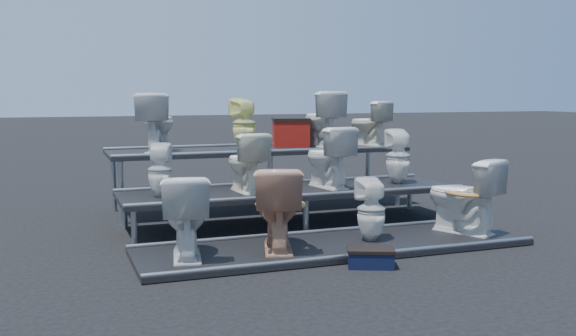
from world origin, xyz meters
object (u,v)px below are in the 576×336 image
object	(u,v)px
toilet_9	(244,124)
toilet_11	(369,123)
toilet_5	(246,162)
step_stool	(371,259)
toilet_1	(277,208)
toilet_10	(322,119)
red_crate	(291,134)
toilet_3	(463,195)
toilet_7	(398,156)
toilet_6	(328,157)
toilet_8	(157,123)
toilet_0	(185,216)
toilet_2	(371,210)
toilet_4	(160,170)

from	to	relation	value
toilet_9	toilet_11	distance (m)	1.97
toilet_5	step_stool	distance (m)	2.27
toilet_1	toilet_9	distance (m)	2.73
toilet_10	red_crate	size ratio (longest dim) A/B	1.57
toilet_3	toilet_11	distance (m)	2.70
toilet_7	toilet_10	distance (m)	1.47
toilet_10	toilet_7	bearing A→B (deg)	111.15
toilet_1	toilet_10	world-z (taller)	toilet_10
toilet_11	toilet_6	bearing A→B (deg)	26.05
toilet_8	red_crate	world-z (taller)	toilet_8
toilet_7	toilet_9	world-z (taller)	toilet_9
toilet_0	toilet_6	world-z (taller)	toilet_6
red_crate	step_stool	size ratio (longest dim) A/B	1.21
toilet_7	red_crate	distance (m)	1.77
toilet_0	red_crate	world-z (taller)	red_crate
toilet_2	toilet_6	xyz separation A→B (m)	(0.06, 1.30, 0.45)
toilet_4	toilet_11	size ratio (longest dim) A/B	0.92
red_crate	toilet_2	bearing A→B (deg)	-77.88
toilet_8	toilet_11	bearing A→B (deg)	-160.13
toilet_1	toilet_9	bearing A→B (deg)	-82.24
toilet_0	toilet_5	distance (m)	1.68
toilet_11	toilet_0	bearing A→B (deg)	18.02
toilet_1	toilet_5	world-z (taller)	toilet_5
red_crate	toilet_10	bearing A→B (deg)	-8.31
toilet_1	toilet_6	size ratio (longest dim) A/B	1.11
toilet_0	toilet_6	bearing A→B (deg)	-137.72
red_crate	toilet_4	bearing A→B (deg)	-131.04
toilet_9	toilet_10	distance (m)	1.19
toilet_0	red_crate	bearing A→B (deg)	-117.33
toilet_5	toilet_11	world-z (taller)	toilet_11
toilet_11	step_stool	world-z (taller)	toilet_11
toilet_1	red_crate	xyz separation A→B (m)	(1.20, 2.78, 0.56)
toilet_7	toilet_9	distance (m)	2.20
toilet_8	toilet_11	distance (m)	3.18
toilet_3	toilet_6	xyz separation A→B (m)	(-1.11, 1.30, 0.36)
toilet_0	toilet_1	xyz separation A→B (m)	(0.94, 0.00, 0.02)
red_crate	toilet_6	bearing A→B (deg)	-77.75
step_stool	toilet_5	bearing A→B (deg)	129.92
toilet_5	toilet_8	xyz separation A→B (m)	(-0.85, 1.30, 0.43)
toilet_1	toilet_2	distance (m)	1.08
toilet_5	toilet_11	size ratio (longest dim) A/B	1.08
toilet_7	toilet_11	xyz separation A→B (m)	(0.24, 1.30, 0.38)
toilet_5	toilet_7	xyz separation A→B (m)	(2.09, 0.00, -0.00)
toilet_6	toilet_1	bearing A→B (deg)	40.93
toilet_7	toilet_8	bearing A→B (deg)	-13.46
toilet_7	toilet_9	xyz separation A→B (m)	(-1.73, 1.30, 0.40)
toilet_5	red_crate	world-z (taller)	red_crate
toilet_4	toilet_2	bearing A→B (deg)	162.31
toilet_9	red_crate	size ratio (longest dim) A/B	1.39
toilet_8	toilet_9	bearing A→B (deg)	-160.13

